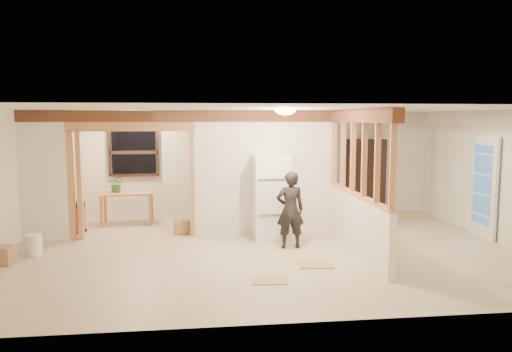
{
  "coord_description": "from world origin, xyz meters",
  "views": [
    {
      "loc": [
        -1.18,
        -8.65,
        2.34
      ],
      "look_at": [
        -0.08,
        0.4,
        1.28
      ],
      "focal_mm": 35.0,
      "sensor_mm": 36.0,
      "label": 1
    }
  ],
  "objects": [
    {
      "name": "doorway_frame",
      "position": [
        -2.4,
        1.2,
        1.1
      ],
      "size": [
        2.46,
        0.14,
        2.2
      ],
      "primitive_type": "cube",
      "color": "tan",
      "rests_on": "floor"
    },
    {
      "name": "wall_back",
      "position": [
        0.0,
        3.25,
        1.25
      ],
      "size": [
        9.0,
        0.01,
        2.5
      ],
      "primitive_type": "cube",
      "color": "silver",
      "rests_on": "floor"
    },
    {
      "name": "wall_right",
      "position": [
        4.5,
        0.0,
        1.25
      ],
      "size": [
        0.01,
        6.5,
        2.5
      ],
      "primitive_type": "cube",
      "color": "silver",
      "rests_on": "floor"
    },
    {
      "name": "header_beam_back",
      "position": [
        -1.0,
        1.2,
        2.38
      ],
      "size": [
        7.0,
        0.18,
        0.22
      ],
      "primitive_type": "cube",
      "color": "brown",
      "rests_on": "ceiling"
    },
    {
      "name": "floor",
      "position": [
        0.0,
        0.0,
        -0.01
      ],
      "size": [
        9.0,
        6.5,
        0.01
      ],
      "primitive_type": "cube",
      "color": "#C2AE90",
      "rests_on": "ground"
    },
    {
      "name": "floor_panel_near",
      "position": [
        0.71,
        -1.0,
        0.01
      ],
      "size": [
        0.6,
        0.6,
        0.02
      ],
      "primitive_type": "cube",
      "rotation": [
        0.0,
        0.0,
        -0.11
      ],
      "color": "tan",
      "rests_on": "floor"
    },
    {
      "name": "ceiling_dome_util",
      "position": [
        -2.5,
        2.3,
        2.48
      ],
      "size": [
        0.32,
        0.32,
        0.14
      ],
      "primitive_type": "ellipsoid",
      "color": "#FFEABF",
      "rests_on": "ceiling"
    },
    {
      "name": "partition_left_stub",
      "position": [
        -4.05,
        1.2,
        1.25
      ],
      "size": [
        0.9,
        0.12,
        2.5
      ],
      "primitive_type": "cube",
      "color": "white",
      "rests_on": "floor"
    },
    {
      "name": "shop_vac",
      "position": [
        -3.67,
        1.82,
        0.32
      ],
      "size": [
        0.54,
        0.54,
        0.63
      ],
      "primitive_type": "cylinder",
      "rotation": [
        0.0,
        0.0,
        -0.12
      ],
      "color": "#961009",
      "rests_on": "floor"
    },
    {
      "name": "box_front",
      "position": [
        -4.29,
        -0.42,
        0.15
      ],
      "size": [
        0.4,
        0.34,
        0.29
      ],
      "primitive_type": "cube",
      "rotation": [
        0.0,
        0.0,
        -0.15
      ],
      "color": "#A5724F",
      "rests_on": "floor"
    },
    {
      "name": "bucket",
      "position": [
        -3.95,
        0.09,
        0.18
      ],
      "size": [
        0.37,
        0.37,
        0.36
      ],
      "primitive_type": "cylinder",
      "rotation": [
        0.0,
        0.0,
        -0.37
      ],
      "color": "silver",
      "rests_on": "floor"
    },
    {
      "name": "ceiling_dome_main",
      "position": [
        0.3,
        -0.5,
        2.48
      ],
      "size": [
        0.36,
        0.36,
        0.16
      ],
      "primitive_type": "ellipsoid",
      "color": "#FFEABF",
      "rests_on": "ceiling"
    },
    {
      "name": "work_table",
      "position": [
        -2.69,
        2.49,
        0.36
      ],
      "size": [
        1.18,
        0.67,
        0.71
      ],
      "primitive_type": "cube",
      "rotation": [
        0.0,
        0.0,
        0.1
      ],
      "color": "tan",
      "rests_on": "floor"
    },
    {
      "name": "partition_center",
      "position": [
        0.2,
        1.2,
        1.25
      ],
      "size": [
        2.8,
        0.12,
        2.5
      ],
      "primitive_type": "cube",
      "color": "white",
      "rests_on": "floor"
    },
    {
      "name": "refrigerator",
      "position": [
        0.27,
        0.81,
        0.82
      ],
      "size": [
        0.67,
        0.66,
        1.64
      ],
      "primitive_type": "cube",
      "color": "white",
      "rests_on": "floor"
    },
    {
      "name": "ceiling",
      "position": [
        0.0,
        0.0,
        2.5
      ],
      "size": [
        9.0,
        6.5,
        0.01
      ],
      "primitive_type": "cube",
      "color": "white"
    },
    {
      "name": "hanging_bulb",
      "position": [
        -2.0,
        1.6,
        2.18
      ],
      "size": [
        0.07,
        0.07,
        0.07
      ],
      "primitive_type": "ellipsoid",
      "color": "#FFD88C",
      "rests_on": "ceiling"
    },
    {
      "name": "box_util_b",
      "position": [
        -4.1,
        2.14,
        0.15
      ],
      "size": [
        0.37,
        0.37,
        0.3
      ],
      "primitive_type": "cube",
      "rotation": [
        0.0,
        0.0,
        -0.15
      ],
      "color": "#A5724F",
      "rests_on": "floor"
    },
    {
      "name": "stud_partition",
      "position": [
        1.6,
        -0.4,
        1.66
      ],
      "size": [
        0.14,
        3.2,
        1.32
      ],
      "primitive_type": "cube",
      "color": "tan",
      "rests_on": "pony_wall"
    },
    {
      "name": "woman",
      "position": [
        0.5,
        0.06,
        0.7
      ],
      "size": [
        0.52,
        0.35,
        1.4
      ],
      "primitive_type": "imported",
      "rotation": [
        0.0,
        0.0,
        3.17
      ],
      "color": "black",
      "rests_on": "floor"
    },
    {
      "name": "wall_front",
      "position": [
        0.0,
        -3.25,
        1.25
      ],
      "size": [
        9.0,
        0.01,
        2.5
      ],
      "primitive_type": "cube",
      "color": "silver",
      "rests_on": "floor"
    },
    {
      "name": "box_util_a",
      "position": [
        -1.47,
        1.44,
        0.15
      ],
      "size": [
        0.35,
        0.3,
        0.29
      ],
      "primitive_type": "cube",
      "rotation": [
        0.0,
        0.0,
        0.02
      ],
      "color": "#A5724F",
      "rests_on": "floor"
    },
    {
      "name": "floor_panel_far",
      "position": [
        -0.14,
        -1.72,
        0.01
      ],
      "size": [
        0.53,
        0.43,
        0.02
      ],
      "primitive_type": "cube",
      "rotation": [
        0.0,
        0.0,
        -0.06
      ],
      "color": "tan",
      "rests_on": "floor"
    },
    {
      "name": "potted_plant",
      "position": [
        -2.91,
        2.53,
        0.9
      ],
      "size": [
        0.36,
        0.31,
        0.38
      ],
      "primitive_type": "imported",
      "rotation": [
        0.0,
        0.0,
        -0.05
      ],
      "color": "#2B6427",
      "rests_on": "work_table"
    },
    {
      "name": "header_beam_right",
      "position": [
        1.6,
        -0.4,
        2.38
      ],
      "size": [
        0.18,
        3.3,
        0.22
      ],
      "primitive_type": "cube",
      "color": "brown",
      "rests_on": "ceiling"
    },
    {
      "name": "window_back",
      "position": [
        -2.6,
        3.17,
        1.55
      ],
      "size": [
        1.12,
        0.1,
        1.1
      ],
      "primitive_type": "cube",
      "color": "black",
      "rests_on": "wall_back"
    },
    {
      "name": "bookshelf",
      "position": [
        2.95,
        3.03,
        0.92
      ],
      "size": [
        0.92,
        0.31,
        1.83
      ],
      "primitive_type": "cube",
      "color": "black",
      "rests_on": "floor"
    },
    {
      "name": "french_door",
      "position": [
        4.42,
        0.4,
        1.0
      ],
      "size": [
        0.12,
        0.86,
        2.0
      ],
      "primitive_type": "cube",
      "color": "white",
      "rests_on": "floor"
    },
    {
      "name": "pony_wall",
      "position": [
        1.6,
        -0.4,
        0.5
      ],
      "size": [
        0.12,
        3.2,
        1.0
      ],
      "primitive_type": "cube",
      "color": "white",
      "rests_on": "floor"
    }
  ]
}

